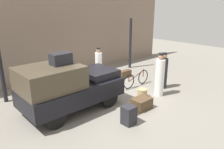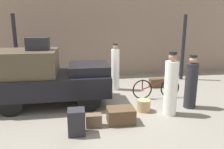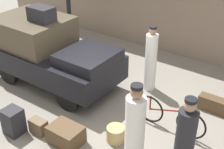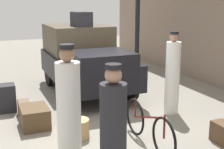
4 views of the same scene
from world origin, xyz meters
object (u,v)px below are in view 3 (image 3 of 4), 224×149
porter_standing_middle (135,130)px  porter_with_bicycle (151,61)px  suitcase_tan_flat (38,126)px  trunk_large_brown (213,104)px  suitcase_small_leather (66,135)px  truck (50,51)px  wicker_basket (116,134)px  trunk_umber_medium (13,121)px  conductor_in_dark_uniform (185,139)px  bicycle (170,116)px  trunk_on_truck_roof (42,14)px

porter_standing_middle → porter_with_bicycle: bearing=113.4°
suitcase_tan_flat → trunk_large_brown: trunk_large_brown is taller
porter_standing_middle → suitcase_small_leather: (-1.55, -0.33, -0.66)m
porter_standing_middle → porter_with_bicycle: porter_standing_middle is taller
truck → wicker_basket: (3.01, -1.07, -0.80)m
trunk_umber_medium → conductor_in_dark_uniform: bearing=18.2°
truck → conductor_in_dark_uniform: (4.56, -1.01, -0.20)m
truck → porter_with_bicycle: 2.84m
wicker_basket → bicycle: bearing=53.1°
porter_standing_middle → trunk_umber_medium: bearing=-164.2°
truck → trunk_umber_medium: 2.48m
suitcase_tan_flat → trunk_on_truck_roof: trunk_on_truck_roof is taller
bicycle → suitcase_tan_flat: (-2.39, -1.84, -0.20)m
bicycle → trunk_umber_medium: (-2.83, -2.17, -0.05)m
truck → bicycle: truck is taller
suitcase_tan_flat → trunk_large_brown: 4.33m
bicycle → trunk_large_brown: bicycle is taller
bicycle → porter_standing_middle: (-0.10, -1.39, 0.50)m
wicker_basket → suitcase_small_leather: suitcase_small_leather is taller
trunk_on_truck_roof → conductor_in_dark_uniform: bearing=-12.1°
truck → wicker_basket: 3.29m
wicker_basket → porter_standing_middle: (0.69, -0.35, 0.68)m
porter_with_bicycle → suitcase_small_leather: (-0.38, -3.02, -0.66)m
porter_with_bicycle → trunk_large_brown: bearing=0.5°
conductor_in_dark_uniform → truck: bearing=167.5°
porter_with_bicycle → trunk_on_truck_roof: 3.20m
trunk_umber_medium → trunk_on_truck_roof: bearing=117.3°
bicycle → truck: bearing=179.7°
trunk_large_brown → truck: bearing=-163.5°
truck → conductor_in_dark_uniform: 4.67m
wicker_basket → porter_with_bicycle: 2.49m
suitcase_tan_flat → trunk_umber_medium: trunk_umber_medium is taller
suitcase_small_leather → trunk_umber_medium: bearing=-159.5°
wicker_basket → trunk_on_truck_roof: bearing=161.4°
truck → trunk_large_brown: 4.63m
wicker_basket → conductor_in_dark_uniform: (1.55, 0.06, 0.60)m
truck → conductor_in_dark_uniform: size_ratio=2.18×
trunk_on_truck_roof → suitcase_tan_flat: bearing=-49.8°
truck → conductor_in_dark_uniform: bearing=-12.5°
wicker_basket → trunk_umber_medium: trunk_umber_medium is taller
conductor_in_dark_uniform → porter_with_bicycle: (-2.03, 2.29, 0.09)m
truck → wicker_basket: size_ratio=9.12×
porter_standing_middle → suitcase_tan_flat: size_ratio=4.53×
truck → trunk_on_truck_roof: size_ratio=5.36×
conductor_in_dark_uniform → trunk_on_truck_roof: 4.99m
trunk_on_truck_roof → porter_with_bicycle: bearing=25.4°
truck → wicker_basket: truck is taller
conductor_in_dark_uniform → trunk_umber_medium: (-3.60, -1.18, -0.46)m
suitcase_small_leather → trunk_on_truck_roof: trunk_on_truck_roof is taller
porter_standing_middle → suitcase_tan_flat: bearing=-169.0°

